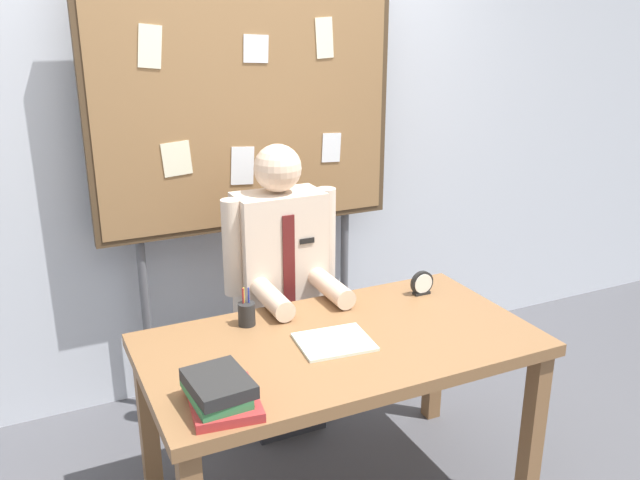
{
  "coord_description": "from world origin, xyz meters",
  "views": [
    {
      "loc": [
        -1.07,
        -2.07,
        1.95
      ],
      "look_at": [
        0.0,
        0.19,
        1.1
      ],
      "focal_mm": 37.41,
      "sensor_mm": 36.0,
      "label": 1
    }
  ],
  "objects": [
    {
      "name": "desk_clock",
      "position": [
        0.53,
        0.24,
        0.8
      ],
      "size": [
        0.11,
        0.04,
        0.11
      ],
      "color": "black",
      "rests_on": "desk"
    },
    {
      "name": "pen_holder",
      "position": [
        -0.29,
        0.28,
        0.8
      ],
      "size": [
        0.07,
        0.07,
        0.16
      ],
      "color": "#262626",
      "rests_on": "desk"
    },
    {
      "name": "person",
      "position": [
        0.0,
        0.62,
        0.66
      ],
      "size": [
        0.55,
        0.56,
        1.41
      ],
      "color": "#2D2D33",
      "rests_on": "ground_plane"
    },
    {
      "name": "desk",
      "position": [
        0.0,
        0.0,
        0.66
      ],
      "size": [
        1.53,
        0.82,
        0.75
      ],
      "color": "brown",
      "rests_on": "ground_plane"
    },
    {
      "name": "bulletin_board",
      "position": [
        -0.0,
        1.01,
        1.52
      ],
      "size": [
        1.53,
        0.09,
        2.16
      ],
      "color": "#4C3823",
      "rests_on": "ground_plane"
    },
    {
      "name": "book_stack",
      "position": [
        -0.56,
        -0.25,
        0.8
      ],
      "size": [
        0.25,
        0.3,
        0.11
      ],
      "color": "#B22D2D",
      "rests_on": "desk"
    },
    {
      "name": "back_wall",
      "position": [
        0.0,
        1.21,
        1.35
      ],
      "size": [
        6.4,
        0.08,
        2.7
      ],
      "primitive_type": "cube",
      "color": "silver",
      "rests_on": "ground_plane"
    },
    {
      "name": "open_notebook",
      "position": [
        -0.04,
        -0.02,
        0.76
      ],
      "size": [
        0.3,
        0.26,
        0.01
      ],
      "primitive_type": "cube",
      "rotation": [
        0.0,
        0.0,
        -0.1
      ],
      "color": "silver",
      "rests_on": "desk"
    }
  ]
}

